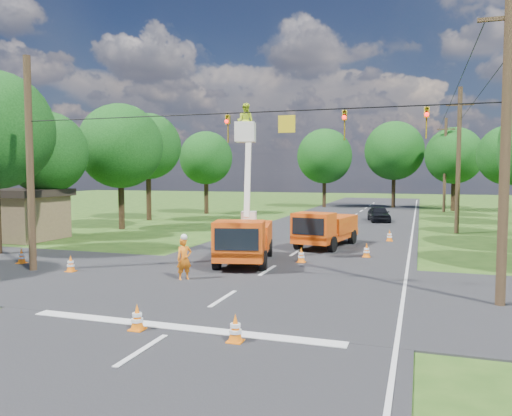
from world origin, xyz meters
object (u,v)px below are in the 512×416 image
(traffic_cone_4, at_px, (71,264))
(pole_left, at_px, (30,165))
(tree_left_e, at_px, (148,146))
(tree_far_b, at_px, (394,151))
(traffic_cone_6, at_px, (390,236))
(shed, at_px, (17,213))
(tree_right_e, at_px, (508,155))
(tree_left_c, at_px, (46,153))
(traffic_cone_1, at_px, (235,329))
(traffic_cone_0, at_px, (137,318))
(tree_far_a, at_px, (325,156))
(ground_worker, at_px, (184,259))
(tree_left_d, at_px, (120,146))
(tree_far_c, at_px, (454,156))
(tree_left_f, at_px, (206,158))
(traffic_cone_2, at_px, (301,255))
(pole_right_mid, at_px, (458,159))
(pole_right_far, at_px, (445,164))
(bucket_truck, at_px, (244,230))
(pole_right_near, at_px, (506,142))
(traffic_cone_3, at_px, (367,250))
(distant_car, at_px, (379,214))
(traffic_cone_5, at_px, (22,256))

(traffic_cone_4, relative_size, pole_left, 0.08)
(tree_left_e, distance_m, tree_far_b, 30.35)
(traffic_cone_6, bearing_deg, tree_far_b, 92.50)
(shed, xyz_separation_m, tree_right_e, (31.80, 27.00, 4.19))
(tree_left_c, bearing_deg, traffic_cone_1, -38.81)
(traffic_cone_4, relative_size, tree_left_e, 0.08)
(traffic_cone_0, height_order, tree_far_a, tree_far_a)
(tree_right_e, bearing_deg, ground_worker, -115.27)
(tree_right_e, bearing_deg, traffic_cone_6, -114.43)
(tree_left_d, distance_m, tree_right_e, 35.06)
(tree_far_c, bearing_deg, pole_left, -114.34)
(ground_worker, bearing_deg, tree_left_f, 65.54)
(shed, xyz_separation_m, tree_left_e, (1.20, 14.00, 4.87))
(traffic_cone_6, bearing_deg, traffic_cone_2, -111.47)
(ground_worker, xyz_separation_m, tree_far_c, (12.06, 41.66, 5.23))
(pole_right_mid, xyz_separation_m, pole_right_far, (0.00, 20.00, 0.00))
(pole_right_far, relative_size, tree_left_e, 1.06)
(tree_left_c, bearing_deg, tree_far_a, 71.31)
(traffic_cone_0, xyz_separation_m, pole_right_mid, (9.43, 25.69, 4.75))
(tree_left_d, bearing_deg, traffic_cone_2, -31.11)
(bucket_truck, bearing_deg, tree_far_c, 60.68)
(shed, xyz_separation_m, tree_left_d, (3.00, 7.00, 4.50))
(pole_right_near, bearing_deg, traffic_cone_4, 179.11)
(traffic_cone_2, relative_size, tree_right_e, 0.08)
(traffic_cone_2, distance_m, tree_far_c, 38.02)
(traffic_cone_3, height_order, tree_far_b, tree_far_b)
(traffic_cone_0, bearing_deg, traffic_cone_1, -1.20)
(pole_left, bearing_deg, tree_left_c, 127.87)
(bucket_truck, height_order, traffic_cone_3, bucket_truck)
(ground_worker, xyz_separation_m, traffic_cone_6, (6.91, 13.84, -0.47))
(pole_right_near, height_order, tree_left_f, pole_right_near)
(pole_right_near, bearing_deg, distant_car, 102.17)
(traffic_cone_6, xyz_separation_m, tree_left_f, (-19.14, 15.82, 5.33))
(bucket_truck, relative_size, tree_left_d, 0.79)
(tree_far_c, bearing_deg, traffic_cone_5, -116.87)
(traffic_cone_5, distance_m, pole_right_mid, 27.68)
(tree_left_c, bearing_deg, shed, -146.31)
(distant_car, height_order, traffic_cone_2, distant_car)
(traffic_cone_3, height_order, tree_left_e, tree_left_e)
(distant_car, bearing_deg, shed, -150.86)
(traffic_cone_0, xyz_separation_m, tree_left_d, (-14.07, 20.69, 5.77))
(distant_car, xyz_separation_m, tree_far_a, (-7.73, 16.26, 5.51))
(pole_left, bearing_deg, traffic_cone_0, -33.62)
(ground_worker, height_order, traffic_cone_2, ground_worker)
(ground_worker, xyz_separation_m, pole_right_mid, (11.06, 19.66, 4.28))
(traffic_cone_1, height_order, tree_left_f, tree_left_f)
(ground_worker, height_order, tree_far_c, tree_far_c)
(tree_left_e, relative_size, tree_far_b, 0.91)
(traffic_cone_5, xyz_separation_m, pole_right_mid, (19.70, 18.85, 4.75))
(bucket_truck, height_order, traffic_cone_1, bucket_truck)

